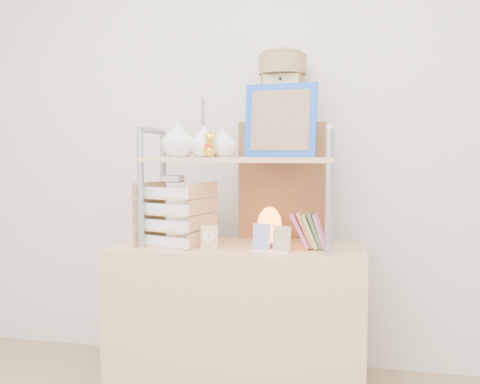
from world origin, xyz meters
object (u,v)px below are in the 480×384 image
(cabinet, at_px, (282,249))
(letter_tray, at_px, (174,217))
(desk, at_px, (238,322))
(salt_lamp, at_px, (269,226))

(cabinet, xyz_separation_m, letter_tray, (-0.47, -0.41, 0.21))
(desk, xyz_separation_m, cabinet, (0.16, 0.37, 0.30))
(letter_tray, xyz_separation_m, salt_lamp, (0.46, 0.05, -0.04))
(desk, relative_size, letter_tray, 3.56)
(salt_lamp, bearing_deg, letter_tray, -173.65)
(desk, bearing_deg, salt_lamp, 3.66)
(desk, relative_size, salt_lamp, 6.36)
(desk, height_order, letter_tray, letter_tray)
(cabinet, distance_m, salt_lamp, 0.40)
(desk, distance_m, letter_tray, 0.60)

